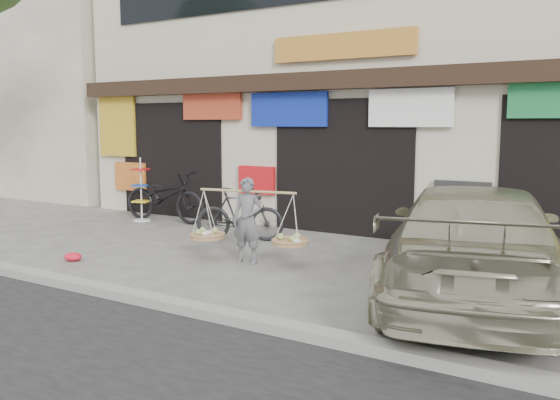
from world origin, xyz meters
The scene contains 10 objects.
ground centered at (0.00, 0.00, 0.00)m, with size 70.00×70.00×0.00m, color slate.
kerb centered at (0.00, -2.00, 0.06)m, with size 70.00×0.25×0.12m, color gray.
shophouse_block centered at (0.00, 6.42, 3.45)m, with size 14.00×6.32×7.00m.
neighbor_west centered at (-13.50, 7.00, 3.00)m, with size 12.00×7.00×6.00m, color beige.
street_vendor centered at (-0.19, 0.47, 0.62)m, with size 1.98×0.83×1.37m.
bike_0 centered at (-4.06, 2.76, 0.58)m, with size 0.76×2.19×1.15m, color black.
bike_1 centered at (-1.34, 1.87, 0.51)m, with size 0.48×1.68×1.01m, color black.
suv centered at (3.37, 0.27, 0.73)m, with size 3.21×5.41×1.47m.
display_rack centered at (-4.59, 2.56, 0.59)m, with size 0.45×0.45×1.45m.
red_bag centered at (-2.67, -0.93, 0.07)m, with size 0.31×0.25×0.14m, color red.
Camera 1 is at (5.12, -7.17, 2.21)m, focal length 38.00 mm.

